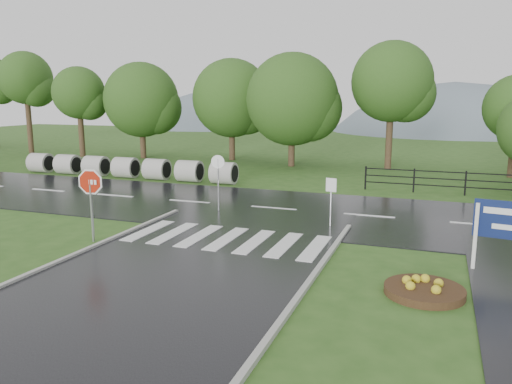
% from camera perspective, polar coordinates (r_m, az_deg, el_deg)
% --- Properties ---
extents(ground, '(120.00, 120.00, 0.00)m').
position_cam_1_polar(ground, '(12.51, -12.71, -11.47)').
color(ground, '#2D531B').
rests_on(ground, ground).
extents(main_road, '(90.00, 8.00, 0.04)m').
position_cam_1_polar(main_road, '(21.20, 2.02, -1.96)').
color(main_road, black).
rests_on(main_road, ground).
extents(crosswalk, '(6.50, 2.80, 0.02)m').
position_cam_1_polar(crosswalk, '(16.66, -3.37, -5.33)').
color(crosswalk, silver).
rests_on(crosswalk, ground).
extents(fence_west, '(9.58, 0.08, 1.20)m').
position_cam_1_polar(fence_west, '(26.00, 22.84, 1.19)').
color(fence_west, black).
rests_on(fence_west, ground).
extents(hills, '(102.00, 48.00, 48.00)m').
position_cam_1_polar(hills, '(77.40, 17.33, -4.83)').
color(hills, slate).
rests_on(hills, ground).
extents(treeline, '(83.20, 5.20, 10.00)m').
position_cam_1_polar(treeline, '(34.41, 10.92, 2.80)').
color(treeline, '#244916').
rests_on(treeline, ground).
extents(culvert_pipes, '(13.90, 1.20, 1.20)m').
position_cam_1_polar(culvert_pipes, '(30.36, -14.67, 2.73)').
color(culvert_pipes, '#9E9B93').
rests_on(culvert_pipes, ground).
extents(stop_sign, '(1.13, 0.20, 2.57)m').
position_cam_1_polar(stop_sign, '(16.95, -18.40, 0.43)').
color(stop_sign, '#939399').
rests_on(stop_sign, ground).
extents(flower_bed, '(1.90, 1.90, 0.38)m').
position_cam_1_polar(flower_bed, '(12.88, 18.68, -10.46)').
color(flower_bed, '#332111').
rests_on(flower_bed, ground).
extents(reg_sign_small, '(0.40, 0.10, 1.82)m').
position_cam_1_polar(reg_sign_small, '(18.19, 8.57, 0.02)').
color(reg_sign_small, '#939399').
rests_on(reg_sign_small, ground).
extents(reg_sign_round, '(0.54, 0.14, 2.36)m').
position_cam_1_polar(reg_sign_round, '(20.51, -4.35, 1.79)').
color(reg_sign_round, '#939399').
rests_on(reg_sign_round, ground).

